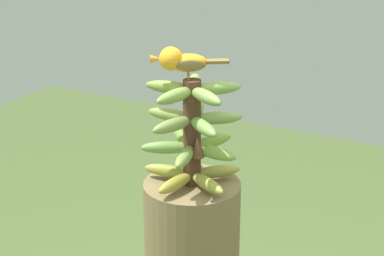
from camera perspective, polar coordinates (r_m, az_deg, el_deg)
The scene contains 2 objects.
banana_bunch at distance 1.85m, azimuth 0.01°, elevation -0.42°, with size 0.28×0.28×0.30m.
perched_bird at distance 1.81m, azimuth -0.95°, elevation 5.60°, with size 0.13×0.19×0.09m.
Camera 1 is at (-1.51, -0.84, 2.19)m, focal length 64.25 mm.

